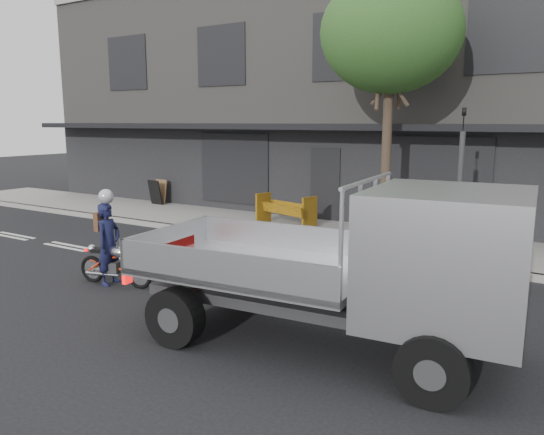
% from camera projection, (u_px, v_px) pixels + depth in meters
% --- Properties ---
extents(ground, '(80.00, 80.00, 0.00)m').
position_uv_depth(ground, '(214.00, 274.00, 11.28)').
color(ground, black).
rests_on(ground, ground).
extents(sidewalk, '(32.00, 3.20, 0.15)m').
position_uv_depth(sidewalk, '(316.00, 232.00, 15.19)').
color(sidewalk, gray).
rests_on(sidewalk, ground).
extents(kerb, '(32.00, 0.20, 0.15)m').
position_uv_depth(kerb, '(287.00, 243.00, 13.85)').
color(kerb, gray).
rests_on(kerb, ground).
extents(building_main, '(26.00, 10.00, 8.00)m').
position_uv_depth(building_main, '(398.00, 100.00, 19.99)').
color(building_main, slate).
rests_on(building_main, ground).
extents(street_tree, '(3.40, 3.40, 6.74)m').
position_uv_depth(street_tree, '(391.00, 34.00, 12.69)').
color(street_tree, '#382B21').
rests_on(street_tree, ground).
extents(traffic_light_pole, '(0.12, 0.12, 3.50)m').
position_uv_depth(traffic_light_pole, '(459.00, 194.00, 11.59)').
color(traffic_light_pole, '#2D2D30').
rests_on(traffic_light_pole, ground).
extents(motorcycle, '(1.69, 0.51, 0.88)m').
position_uv_depth(motorcycle, '(115.00, 263.00, 10.48)').
color(motorcycle, black).
rests_on(motorcycle, ground).
extents(rider, '(0.49, 0.66, 1.64)m').
position_uv_depth(rider, '(109.00, 244.00, 10.49)').
color(rider, '#15183B').
rests_on(rider, ground).
extents(flatbed_ute, '(5.54, 2.64, 2.49)m').
position_uv_depth(flatbed_ute, '(407.00, 260.00, 6.94)').
color(flatbed_ute, black).
rests_on(flatbed_ute, ground).
extents(construction_barrier, '(1.84, 1.14, 0.96)m').
position_uv_depth(construction_barrier, '(282.00, 210.00, 15.56)').
color(construction_barrier, '#FFA70D').
rests_on(construction_barrier, sidewalk).
extents(sandwich_board, '(0.60, 0.43, 0.91)m').
position_uv_depth(sandwich_board, '(155.00, 192.00, 19.68)').
color(sandwich_board, black).
rests_on(sandwich_board, sidewalk).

